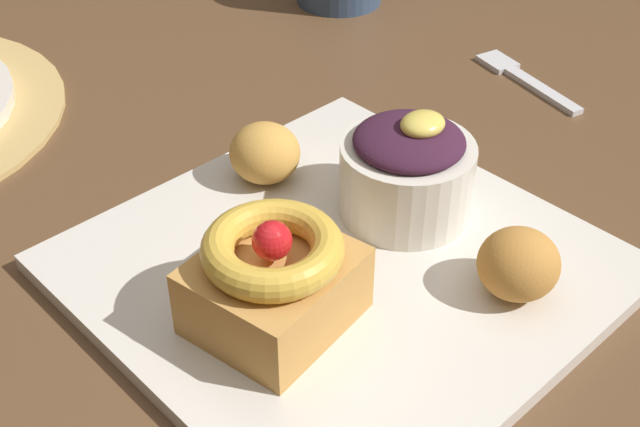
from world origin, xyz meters
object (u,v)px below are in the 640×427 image
at_px(front_plate, 341,268).
at_px(fork, 522,77).
at_px(berry_ramekin, 407,171).
at_px(fritter_middle, 517,265).
at_px(fritter_front, 265,153).
at_px(cake_slice, 274,278).

xyz_separation_m(front_plate, fork, (0.31, 0.08, -0.00)).
height_order(front_plate, fork, front_plate).
height_order(berry_ramekin, fritter_middle, berry_ramekin).
distance_m(berry_ramekin, fritter_middle, 0.10).
height_order(fritter_front, fork, fritter_front).
relative_size(berry_ramekin, fritter_front, 1.76).
bearing_deg(cake_slice, fritter_front, 51.61).
height_order(berry_ramekin, fork, berry_ramekin).
distance_m(cake_slice, berry_ramekin, 0.14).
bearing_deg(front_plate, cake_slice, -170.95).
height_order(cake_slice, fritter_middle, cake_slice).
bearing_deg(front_plate, fork, 14.00).
relative_size(fritter_front, fritter_middle, 1.02).
bearing_deg(cake_slice, front_plate, 9.05).
bearing_deg(fork, front_plate, 117.87).
bearing_deg(fritter_front, fork, -5.95).
height_order(cake_slice, fork, cake_slice).
bearing_deg(fritter_front, fritter_middle, -81.42).
xyz_separation_m(berry_ramekin, fritter_middle, (-0.01, -0.10, -0.01)).
distance_m(front_plate, fritter_front, 0.11).
bearing_deg(berry_ramekin, cake_slice, -172.15).
bearing_deg(fritter_middle, cake_slice, 145.62).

